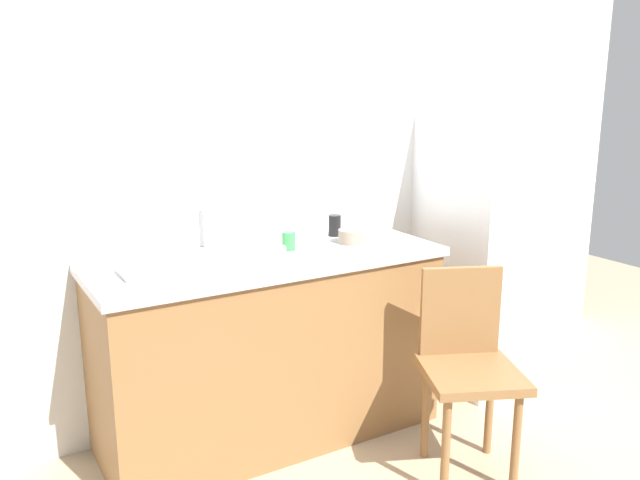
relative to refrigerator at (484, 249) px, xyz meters
The scene contains 11 objects.
back_wall 1.21m from the refrigerator, 161.28° to the left, with size 4.80×0.10×2.42m, color silver.
cabinet_base 1.39m from the refrigerator, behind, with size 1.59×0.60×0.87m, color olive.
countertop 1.36m from the refrigerator, behind, with size 1.63×0.64×0.04m, color #B7B7BC.
faucet 1.59m from the refrigerator, behind, with size 0.02×0.02×0.22m, color #B7B7BC.
refrigerator is the anchor object (origin of this frame).
chair 1.03m from the refrigerator, 137.50° to the right, with size 0.53×0.53×0.89m.
dish_tray 1.89m from the refrigerator, behind, with size 0.28×0.20×0.05m, color white.
terracotta_bowl 0.92m from the refrigerator, behind, with size 0.12×0.12×0.07m, color gray.
cup_black 0.92m from the refrigerator, 168.23° to the left, with size 0.06×0.06×0.11m, color black.
cup_green 1.24m from the refrigerator, behind, with size 0.07×0.07×0.09m, color green.
cup_white 1.43m from the refrigerator, behind, with size 0.08×0.08×0.09m, color white.
Camera 1 is at (-1.55, -1.97, 1.67)m, focal length 36.61 mm.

